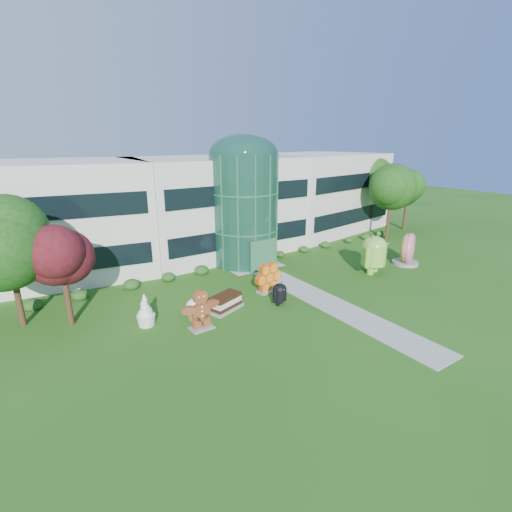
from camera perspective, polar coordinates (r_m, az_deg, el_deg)
ground at (r=26.14m, az=12.41°, el=-7.77°), size 140.00×140.00×0.00m
building at (r=38.83m, az=-6.57°, el=8.00°), size 46.00×15.00×9.30m
atrium at (r=33.63m, az=-1.85°, el=7.08°), size 6.00×6.00×9.80m
walkway at (r=27.41m, az=9.42°, el=-6.31°), size 2.40×20.00×0.04m
tree_red at (r=25.01m, az=-27.40°, el=-3.15°), size 4.00×4.00×6.00m
trees_backdrop at (r=34.60m, az=-2.71°, el=6.18°), size 52.00×8.00×8.40m
android_green at (r=32.94m, az=17.71°, el=0.66°), size 3.90×3.20×3.81m
android_black at (r=25.72m, az=3.66°, el=-5.59°), size 1.90×1.64×1.81m
donut at (r=36.38m, az=22.20°, el=1.05°), size 3.17×2.54×2.97m
gingerbread at (r=22.61m, az=-8.49°, el=-8.11°), size 2.82×1.21×2.56m
ice_cream_sandwich at (r=25.10m, az=-4.76°, el=-7.11°), size 2.73×1.99×1.09m
honeycomb at (r=27.80m, az=1.90°, el=-3.50°), size 2.70×1.32×2.04m
froyo at (r=23.83m, az=-16.66°, el=-7.94°), size 1.45×1.45×2.07m
cupcake at (r=24.13m, az=-9.47°, el=-8.00°), size 1.39×1.39×1.37m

